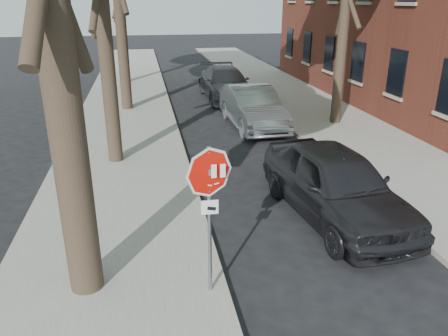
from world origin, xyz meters
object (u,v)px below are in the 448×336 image
object	(u,v)px
car_a	(335,184)
car_c	(225,83)
stop_sign	(209,194)
car_b	(252,107)

from	to	relation	value
car_a	car_c	size ratio (longest dim) A/B	0.90
stop_sign	car_b	size ratio (longest dim) A/B	0.54
car_c	car_b	bearing A→B (deg)	-90.94
stop_sign	car_c	world-z (taller)	stop_sign
car_a	car_b	bearing A→B (deg)	83.63
car_a	car_b	xyz separation A→B (m)	(0.00, 7.93, -0.04)
car_b	car_c	size ratio (longest dim) A/B	0.89
car_a	car_c	distance (m)	13.36
car_a	car_b	world-z (taller)	car_a
car_a	stop_sign	bearing A→B (deg)	-150.01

